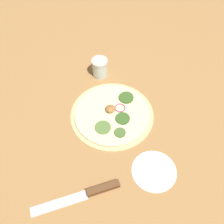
# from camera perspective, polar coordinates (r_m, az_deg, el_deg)

# --- Properties ---
(ground_plane) EXTENTS (3.00, 3.00, 0.00)m
(ground_plane) POSITION_cam_1_polar(r_m,az_deg,el_deg) (0.91, -0.00, -0.60)
(ground_plane) COLOR #9E703F
(pizza) EXTENTS (0.29, 0.29, 0.03)m
(pizza) POSITION_cam_1_polar(r_m,az_deg,el_deg) (0.91, 0.10, -0.40)
(pizza) COLOR #D6B77A
(pizza) RESTS_ON ground_plane
(knife) EXTENTS (0.06, 0.26, 0.02)m
(knife) POSITION_cam_1_polar(r_m,az_deg,el_deg) (0.78, -4.24, -16.92)
(knife) COLOR silver
(knife) RESTS_ON ground_plane
(spice_jar) EXTENTS (0.06, 0.06, 0.07)m
(spice_jar) POSITION_cam_1_polar(r_m,az_deg,el_deg) (1.01, -2.65, 9.65)
(spice_jar) COLOR silver
(spice_jar) RESTS_ON ground_plane
(flour_patch) EXTENTS (0.14, 0.14, 0.00)m
(flour_patch) POSITION_cam_1_polar(r_m,az_deg,el_deg) (0.82, 9.15, -12.54)
(flour_patch) COLOR white
(flour_patch) RESTS_ON ground_plane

